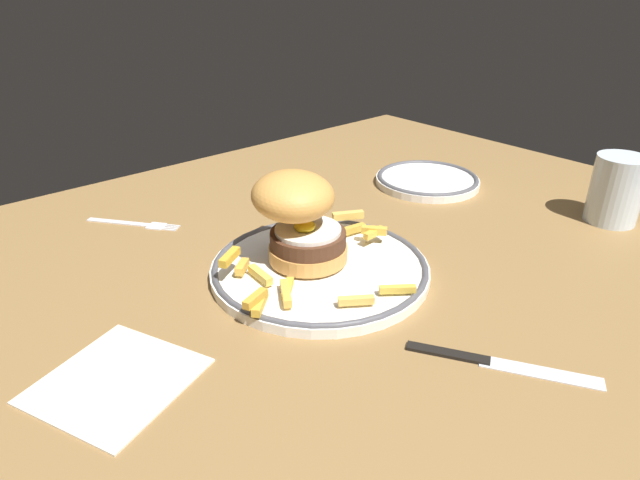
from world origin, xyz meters
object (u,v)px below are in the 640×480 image
(water_glass, at_px, (615,194))
(side_plate, at_px, (427,180))
(burger, at_px, (299,216))
(knife, at_px, (485,360))
(dinner_plate, at_px, (320,267))
(napkin, at_px, (117,380))
(fork, at_px, (135,223))

(water_glass, bearing_deg, side_plate, 106.97)
(burger, xyz_separation_m, knife, (0.02, -0.25, -0.07))
(knife, bearing_deg, dinner_plate, 92.08)
(dinner_plate, bearing_deg, napkin, -174.70)
(side_plate, distance_m, knife, 0.47)
(side_plate, height_order, knife, side_plate)
(water_glass, xyz_separation_m, fork, (-0.54, 0.45, -0.04))
(water_glass, relative_size, side_plate, 0.56)
(dinner_plate, height_order, side_plate, same)
(burger, height_order, side_plate, burger)
(dinner_plate, distance_m, water_glass, 0.46)
(burger, xyz_separation_m, napkin, (-0.26, -0.05, -0.07))
(side_plate, distance_m, napkin, 0.62)
(side_plate, relative_size, fork, 1.43)
(burger, height_order, napkin, burger)
(side_plate, height_order, napkin, side_plate)
(side_plate, relative_size, napkin, 1.38)
(burger, bearing_deg, fork, 110.69)
(fork, relative_size, napkin, 0.97)
(water_glass, distance_m, knife, 0.42)
(side_plate, height_order, fork, side_plate)
(water_glass, bearing_deg, knife, -171.21)
(burger, xyz_separation_m, side_plate, (0.35, 0.08, -0.06))
(dinner_plate, height_order, knife, dinner_plate)
(fork, distance_m, knife, 0.53)
(burger, distance_m, fork, 0.29)
(dinner_plate, distance_m, fork, 0.31)
(burger, height_order, water_glass, burger)
(fork, bearing_deg, water_glass, -40.07)
(napkin, bearing_deg, dinner_plate, 5.30)
(knife, xyz_separation_m, napkin, (-0.28, 0.21, -0.00))
(side_plate, bearing_deg, burger, -166.52)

